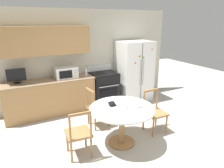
{
  "coord_description": "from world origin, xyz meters",
  "views": [
    {
      "loc": [
        -1.87,
        -2.62,
        2.29
      ],
      "look_at": [
        0.05,
        1.15,
        0.95
      ],
      "focal_mm": 32.0,
      "sensor_mm": 36.0,
      "label": 1
    }
  ],
  "objects_px": {
    "counter_bottle": "(86,72)",
    "dining_chair_far": "(97,108)",
    "dining_chair_right": "(155,112)",
    "dining_chair_left": "(79,134)",
    "oven_range": "(104,88)",
    "countertop_tv": "(16,75)",
    "candle_glass": "(126,107)",
    "microwave": "(66,73)",
    "wallet": "(112,104)",
    "refrigerator": "(134,71)"
  },
  "relations": [
    {
      "from": "oven_range",
      "to": "dining_chair_far",
      "type": "relative_size",
      "value": 1.2
    },
    {
      "from": "refrigerator",
      "to": "microwave",
      "type": "height_order",
      "value": "refrigerator"
    },
    {
      "from": "microwave",
      "to": "wallet",
      "type": "xyz_separation_m",
      "value": [
        0.4,
        -1.79,
        -0.26
      ]
    },
    {
      "from": "wallet",
      "to": "dining_chair_far",
      "type": "bearing_deg",
      "value": 92.88
    },
    {
      "from": "refrigerator",
      "to": "dining_chair_far",
      "type": "relative_size",
      "value": 1.94
    },
    {
      "from": "counter_bottle",
      "to": "candle_glass",
      "type": "relative_size",
      "value": 3.1
    },
    {
      "from": "dining_chair_left",
      "to": "dining_chair_far",
      "type": "bearing_deg",
      "value": 53.72
    },
    {
      "from": "oven_range",
      "to": "microwave",
      "type": "bearing_deg",
      "value": 179.23
    },
    {
      "from": "counter_bottle",
      "to": "dining_chair_right",
      "type": "xyz_separation_m",
      "value": [
        0.86,
        -1.81,
        -0.57
      ]
    },
    {
      "from": "refrigerator",
      "to": "candle_glass",
      "type": "xyz_separation_m",
      "value": [
        -1.45,
        -1.95,
        -0.08
      ]
    },
    {
      "from": "countertop_tv",
      "to": "counter_bottle",
      "type": "height_order",
      "value": "countertop_tv"
    },
    {
      "from": "dining_chair_right",
      "to": "dining_chair_left",
      "type": "bearing_deg",
      "value": 3.49
    },
    {
      "from": "dining_chair_right",
      "to": "countertop_tv",
      "type": "bearing_deg",
      "value": -36.91
    },
    {
      "from": "dining_chair_far",
      "to": "wallet",
      "type": "relative_size",
      "value": 6.71
    },
    {
      "from": "refrigerator",
      "to": "candle_glass",
      "type": "distance_m",
      "value": 2.43
    },
    {
      "from": "counter_bottle",
      "to": "wallet",
      "type": "height_order",
      "value": "counter_bottle"
    },
    {
      "from": "oven_range",
      "to": "countertop_tv",
      "type": "xyz_separation_m",
      "value": [
        -2.18,
        0.09,
        0.62
      ]
    },
    {
      "from": "dining_chair_left",
      "to": "wallet",
      "type": "distance_m",
      "value": 0.82
    },
    {
      "from": "dining_chair_right",
      "to": "dining_chair_far",
      "type": "height_order",
      "value": "same"
    },
    {
      "from": "oven_range",
      "to": "countertop_tv",
      "type": "relative_size",
      "value": 2.58
    },
    {
      "from": "oven_range",
      "to": "candle_glass",
      "type": "relative_size",
      "value": 11.75
    },
    {
      "from": "dining_chair_right",
      "to": "microwave",
      "type": "bearing_deg",
      "value": -52.87
    },
    {
      "from": "oven_range",
      "to": "candle_glass",
      "type": "bearing_deg",
      "value": -103.48
    },
    {
      "from": "refrigerator",
      "to": "counter_bottle",
      "type": "height_order",
      "value": "refrigerator"
    },
    {
      "from": "counter_bottle",
      "to": "dining_chair_far",
      "type": "relative_size",
      "value": 0.32
    },
    {
      "from": "countertop_tv",
      "to": "candle_glass",
      "type": "relative_size",
      "value": 4.55
    },
    {
      "from": "oven_range",
      "to": "dining_chair_right",
      "type": "distance_m",
      "value": 1.88
    },
    {
      "from": "countertop_tv",
      "to": "wallet",
      "type": "height_order",
      "value": "countertop_tv"
    },
    {
      "from": "oven_range",
      "to": "dining_chair_far",
      "type": "height_order",
      "value": "oven_range"
    },
    {
      "from": "countertop_tv",
      "to": "candle_glass",
      "type": "height_order",
      "value": "countertop_tv"
    },
    {
      "from": "microwave",
      "to": "countertop_tv",
      "type": "bearing_deg",
      "value": 176.13
    },
    {
      "from": "microwave",
      "to": "dining_chair_left",
      "type": "height_order",
      "value": "microwave"
    },
    {
      "from": "countertop_tv",
      "to": "wallet",
      "type": "xyz_separation_m",
      "value": [
        1.54,
        -1.86,
        -0.31
      ]
    },
    {
      "from": "microwave",
      "to": "dining_chair_right",
      "type": "relative_size",
      "value": 0.61
    },
    {
      "from": "countertop_tv",
      "to": "wallet",
      "type": "bearing_deg",
      "value": -50.39
    },
    {
      "from": "countertop_tv",
      "to": "dining_chair_right",
      "type": "relative_size",
      "value": 0.46
    },
    {
      "from": "dining_chair_left",
      "to": "dining_chair_right",
      "type": "xyz_separation_m",
      "value": [
        1.7,
        0.08,
        0.0
      ]
    },
    {
      "from": "dining_chair_left",
      "to": "wallet",
      "type": "relative_size",
      "value": 6.71
    },
    {
      "from": "dining_chair_right",
      "to": "wallet",
      "type": "height_order",
      "value": "dining_chair_right"
    },
    {
      "from": "dining_chair_right",
      "to": "candle_glass",
      "type": "height_order",
      "value": "dining_chair_right"
    },
    {
      "from": "dining_chair_left",
      "to": "candle_glass",
      "type": "distance_m",
      "value": 0.96
    },
    {
      "from": "dining_chair_right",
      "to": "dining_chair_far",
      "type": "relative_size",
      "value": 1.0
    },
    {
      "from": "microwave",
      "to": "dining_chair_right",
      "type": "xyz_separation_m",
      "value": [
        1.37,
        -1.87,
        -0.6
      ]
    },
    {
      "from": "counter_bottle",
      "to": "wallet",
      "type": "xyz_separation_m",
      "value": [
        -0.12,
        -1.73,
        -0.23
      ]
    },
    {
      "from": "oven_range",
      "to": "wallet",
      "type": "relative_size",
      "value": 8.04
    },
    {
      "from": "refrigerator",
      "to": "microwave",
      "type": "xyz_separation_m",
      "value": [
        -2.0,
        0.08,
        0.17
      ]
    },
    {
      "from": "microwave",
      "to": "candle_glass",
      "type": "relative_size",
      "value": 6.01
    },
    {
      "from": "counter_bottle",
      "to": "dining_chair_left",
      "type": "bearing_deg",
      "value": -114.12
    },
    {
      "from": "microwave",
      "to": "counter_bottle",
      "type": "bearing_deg",
      "value": -6.46
    },
    {
      "from": "microwave",
      "to": "wallet",
      "type": "height_order",
      "value": "microwave"
    }
  ]
}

